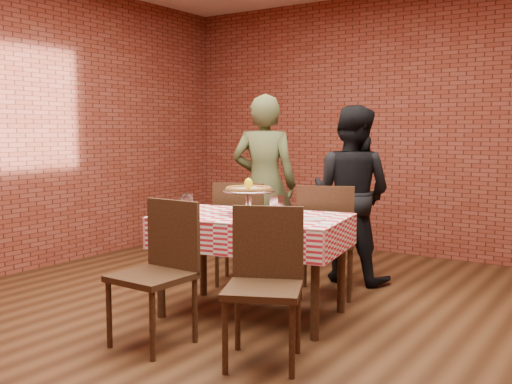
% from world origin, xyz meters
% --- Properties ---
extents(ground, '(6.00, 6.00, 0.00)m').
position_xyz_m(ground, '(0.00, 0.00, 0.00)').
color(ground, black).
rests_on(ground, ground).
extents(back_wall, '(5.50, 0.00, 5.50)m').
position_xyz_m(back_wall, '(0.00, 3.00, 1.45)').
color(back_wall, maroon).
rests_on(back_wall, ground).
extents(table, '(1.47, 1.04, 0.75)m').
position_xyz_m(table, '(-0.12, 0.24, 0.38)').
color(table, '#432B19').
rests_on(table, ground).
extents(tablecloth, '(1.52, 1.08, 0.23)m').
position_xyz_m(tablecloth, '(-0.12, 0.24, 0.64)').
color(tablecloth, red).
rests_on(tablecloth, table).
extents(pizza_stand, '(0.43, 0.43, 0.18)m').
position_xyz_m(pizza_stand, '(-0.17, 0.27, 0.85)').
color(pizza_stand, silver).
rests_on(pizza_stand, tablecloth).
extents(pizza, '(0.37, 0.37, 0.03)m').
position_xyz_m(pizza, '(-0.17, 0.27, 0.94)').
color(pizza, beige).
rests_on(pizza, pizza_stand).
extents(lemon, '(0.07, 0.07, 0.08)m').
position_xyz_m(lemon, '(-0.17, 0.27, 0.99)').
color(lemon, yellow).
rests_on(lemon, pizza).
extents(water_glass_left, '(0.10, 0.10, 0.13)m').
position_xyz_m(water_glass_left, '(-0.58, 0.00, 0.82)').
color(water_glass_left, white).
rests_on(water_glass_left, tablecloth).
extents(water_glass_right, '(0.10, 0.10, 0.13)m').
position_xyz_m(water_glass_right, '(-0.72, 0.21, 0.82)').
color(water_glass_right, white).
rests_on(water_glass_right, tablecloth).
extents(side_plate, '(0.18, 0.18, 0.01)m').
position_xyz_m(side_plate, '(0.37, 0.28, 0.76)').
color(side_plate, white).
rests_on(side_plate, tablecloth).
extents(sweetener_packet_a, '(0.06, 0.06, 0.00)m').
position_xyz_m(sweetener_packet_a, '(0.52, 0.14, 0.76)').
color(sweetener_packet_a, white).
rests_on(sweetener_packet_a, tablecloth).
extents(sweetener_packet_b, '(0.05, 0.04, 0.00)m').
position_xyz_m(sweetener_packet_b, '(0.54, 0.18, 0.76)').
color(sweetener_packet_b, white).
rests_on(sweetener_packet_b, tablecloth).
extents(condiment_caddy, '(0.11, 0.09, 0.13)m').
position_xyz_m(condiment_caddy, '(-0.09, 0.54, 0.82)').
color(condiment_caddy, silver).
rests_on(condiment_caddy, tablecloth).
extents(chair_near_left, '(0.46, 0.46, 0.93)m').
position_xyz_m(chair_near_left, '(-0.31, -0.64, 0.46)').
color(chair_near_left, '#432B19').
rests_on(chair_near_left, ground).
extents(chair_near_right, '(0.58, 0.58, 0.92)m').
position_xyz_m(chair_near_right, '(0.45, -0.49, 0.46)').
color(chair_near_right, '#432B19').
rests_on(chair_near_right, ground).
extents(chair_far_left, '(0.59, 0.59, 0.93)m').
position_xyz_m(chair_far_left, '(-0.72, 0.97, 0.47)').
color(chair_far_left, '#432B19').
rests_on(chair_far_left, ground).
extents(chair_far_right, '(0.60, 0.60, 0.94)m').
position_xyz_m(chair_far_right, '(0.09, 1.04, 0.47)').
color(chair_far_right, '#432B19').
rests_on(chair_far_right, ground).
extents(diner_olive, '(0.74, 0.62, 1.73)m').
position_xyz_m(diner_olive, '(-0.78, 1.42, 0.86)').
color(diner_olive, '#454B2A').
rests_on(diner_olive, ground).
extents(diner_black, '(0.79, 0.62, 1.61)m').
position_xyz_m(diner_black, '(0.05, 1.60, 0.80)').
color(diner_black, black).
rests_on(diner_black, ground).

